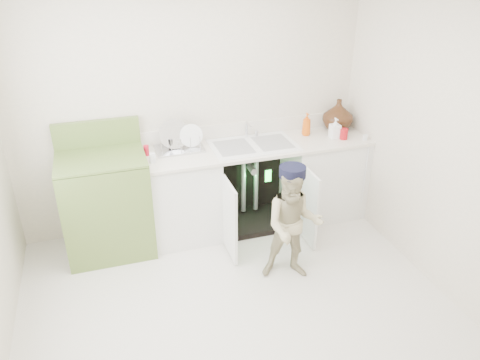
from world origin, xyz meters
The scene contains 5 objects.
ground centered at (0.00, 0.00, 0.00)m, with size 3.50×3.50×0.00m, color beige.
room_shell centered at (0.00, 0.00, 1.25)m, with size 6.00×5.50×1.26m.
counter_run centered at (0.58, 1.21, 0.48)m, with size 2.44×1.02×1.24m.
avocado_stove centered at (-0.92, 1.18, 0.51)m, with size 0.79×0.65×1.23m.
repair_worker centered at (0.59, 0.25, 0.54)m, with size 0.61×0.89×1.08m.
Camera 1 is at (-0.89, -2.87, 2.70)m, focal length 35.00 mm.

